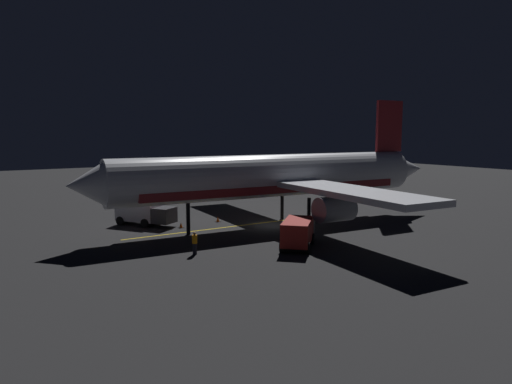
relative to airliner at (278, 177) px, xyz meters
name	(u,v)px	position (x,y,z in m)	size (l,w,h in m)	color
ground_plane	(273,226)	(0.05, 0.62, -4.90)	(180.00, 180.00, 0.20)	#262628
apron_guide_stripe	(230,227)	(1.71, 4.62, -4.80)	(0.24, 21.47, 0.01)	gold
airliner	(278,177)	(0.00, 0.00, 0.00)	(36.44, 39.87, 12.78)	silver
baggage_truck	(144,213)	(7.02, 11.45, -3.61)	(6.22, 5.09, 2.27)	silver
catering_truck	(299,232)	(-8.11, 3.73, -3.60)	(5.94, 5.99, 2.27)	maroon
ground_crew_worker	(195,243)	(-5.90, 11.99, -3.92)	(0.40, 0.40, 1.74)	black
traffic_cone_near_left	(218,219)	(4.62, 4.40, -4.55)	(0.50, 0.50, 0.55)	#EA590F
traffic_cone_near_right	(181,225)	(3.86, 8.87, -4.55)	(0.50, 0.50, 0.55)	#EA590F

